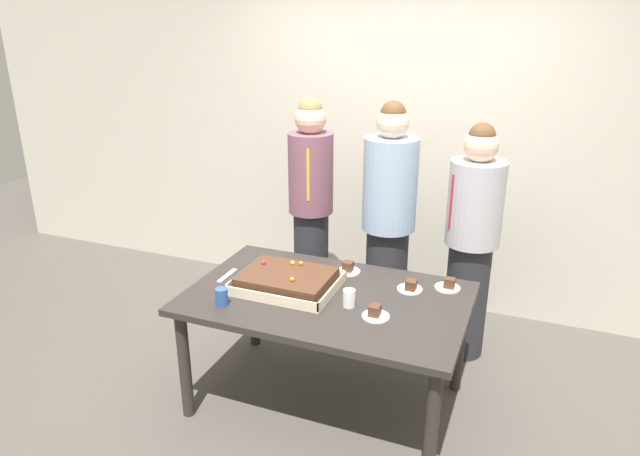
# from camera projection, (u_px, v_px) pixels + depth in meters

# --- Properties ---
(ground_plane) EXTENTS (12.00, 12.00, 0.00)m
(ground_plane) POSITION_uv_depth(u_px,v_px,m) (326.00, 400.00, 3.57)
(ground_plane) COLOR #4C4742
(interior_back_panel) EXTENTS (8.00, 0.12, 3.00)m
(interior_back_panel) POSITION_uv_depth(u_px,v_px,m) (402.00, 118.00, 4.44)
(interior_back_panel) COLOR beige
(interior_back_panel) RESTS_ON ground_plane
(party_table) EXTENTS (1.60, 1.01, 0.73)m
(party_table) POSITION_uv_depth(u_px,v_px,m) (327.00, 308.00, 3.35)
(party_table) COLOR #2D2826
(party_table) RESTS_ON ground_plane
(sheet_cake) EXTENTS (0.59, 0.46, 0.12)m
(sheet_cake) POSITION_uv_depth(u_px,v_px,m) (287.00, 280.00, 3.40)
(sheet_cake) COLOR beige
(sheet_cake) RESTS_ON party_table
(plated_slice_near_left) EXTENTS (0.15, 0.15, 0.07)m
(plated_slice_near_left) POSITION_uv_depth(u_px,v_px,m) (448.00, 286.00, 3.39)
(plated_slice_near_left) COLOR white
(plated_slice_near_left) RESTS_ON party_table
(plated_slice_near_right) EXTENTS (0.15, 0.15, 0.07)m
(plated_slice_near_right) POSITION_uv_depth(u_px,v_px,m) (410.00, 287.00, 3.37)
(plated_slice_near_right) COLOR white
(plated_slice_near_right) RESTS_ON party_table
(plated_slice_far_left) EXTENTS (0.15, 0.15, 0.07)m
(plated_slice_far_left) POSITION_uv_depth(u_px,v_px,m) (375.00, 313.00, 3.07)
(plated_slice_far_left) COLOR white
(plated_slice_far_left) RESTS_ON party_table
(plated_slice_far_right) EXTENTS (0.15, 0.15, 0.07)m
(plated_slice_far_right) POSITION_uv_depth(u_px,v_px,m) (348.00, 269.00, 3.61)
(plated_slice_far_right) COLOR white
(plated_slice_far_right) RESTS_ON party_table
(drink_cup_nearest) EXTENTS (0.07, 0.07, 0.10)m
(drink_cup_nearest) POSITION_uv_depth(u_px,v_px,m) (222.00, 297.00, 3.19)
(drink_cup_nearest) COLOR #2D5199
(drink_cup_nearest) RESTS_ON party_table
(drink_cup_middle) EXTENTS (0.07, 0.07, 0.10)m
(drink_cup_middle) POSITION_uv_depth(u_px,v_px,m) (349.00, 298.00, 3.18)
(drink_cup_middle) COLOR white
(drink_cup_middle) RESTS_ON party_table
(cake_server_utensil) EXTENTS (0.03, 0.20, 0.01)m
(cake_server_utensil) POSITION_uv_depth(u_px,v_px,m) (227.00, 275.00, 3.56)
(cake_server_utensil) COLOR silver
(cake_server_utensil) RESTS_ON party_table
(person_serving_front) EXTENTS (0.36, 0.36, 1.63)m
(person_serving_front) POSITION_uv_depth(u_px,v_px,m) (472.00, 241.00, 3.81)
(person_serving_front) COLOR #28282D
(person_serving_front) RESTS_ON ground_plane
(person_green_shirt_behind) EXTENTS (0.37, 0.37, 1.74)m
(person_green_shirt_behind) POSITION_uv_depth(u_px,v_px,m) (388.00, 223.00, 3.97)
(person_green_shirt_behind) COLOR #28282D
(person_green_shirt_behind) RESTS_ON ground_plane
(person_striped_tie_right) EXTENTS (0.32, 0.32, 1.73)m
(person_striped_tie_right) POSITION_uv_depth(u_px,v_px,m) (311.00, 210.00, 4.18)
(person_striped_tie_right) COLOR #28282D
(person_striped_tie_right) RESTS_ON ground_plane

